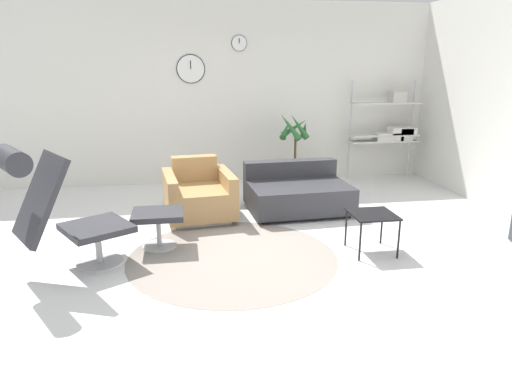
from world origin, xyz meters
TOP-DOWN VIEW (x-y plane):
  - ground_plane at (0.00, 0.00)m, footprint 12.00×12.00m
  - wall_back at (-0.00, 2.72)m, footprint 12.00×0.09m
  - round_rug at (-0.12, -0.40)m, footprint 2.08×2.08m
  - lounge_chair at (-1.70, -0.53)m, footprint 1.15×1.00m
  - ottoman at (-0.85, -0.01)m, footprint 0.52×0.44m
  - armchair_red at (-0.40, 0.92)m, footprint 0.91×0.98m
  - couch_low at (0.87, 0.98)m, footprint 1.32×1.02m
  - side_table at (1.29, -0.48)m, footprint 0.44×0.44m
  - potted_plant at (1.11, 2.12)m, footprint 0.53×0.55m
  - shelf_unit at (2.80, 2.40)m, footprint 1.13×0.28m

SIDE VIEW (x-z plane):
  - ground_plane at x=0.00m, z-range 0.00..0.00m
  - round_rug at x=-0.12m, z-range 0.00..0.01m
  - couch_low at x=0.87m, z-range -0.07..0.53m
  - armchair_red at x=-0.40m, z-range -0.09..0.63m
  - ottoman at x=-0.85m, z-range 0.10..0.49m
  - side_table at x=1.29m, z-range 0.16..0.58m
  - potted_plant at x=1.11m, z-range -0.16..1.01m
  - lounge_chair at x=-1.70m, z-range 0.10..1.30m
  - shelf_unit at x=2.80m, z-range 0.08..1.68m
  - wall_back at x=0.00m, z-range 0.00..2.80m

